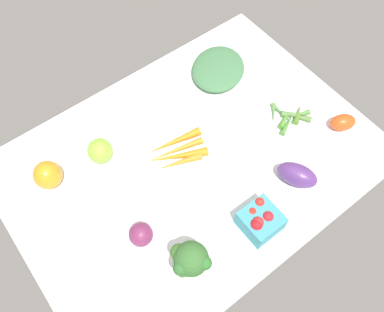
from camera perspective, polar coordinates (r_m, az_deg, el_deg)
tablecloth at (r=121.21cm, az=0.00°, el=-0.72°), size 104.00×76.00×2.00cm
carrot_bunch at (r=120.34cm, az=-2.18°, el=0.60°), size 19.23×12.58×2.64cm
okra_pile at (r=131.18cm, az=13.54°, el=5.33°), size 13.19×12.61×1.99cm
eggplant at (r=117.93cm, az=14.30°, el=-2.55°), size 10.81×13.05×6.38cm
berry_basket at (r=109.79cm, az=9.39°, el=-8.78°), size 9.59×9.59×7.48cm
broccoli_head at (r=100.41cm, az=-0.29°, el=-14.14°), size 9.50×9.82×12.66cm
bell_pepper_orange at (r=119.86cm, az=-19.29°, el=-2.48°), size 9.93×9.93×8.41cm
red_onion_center at (r=108.22cm, az=-7.06°, el=-10.70°), size 6.31×6.31×6.31cm
heirloom_tomato_green at (r=120.45cm, az=-12.57°, el=0.71°), size 7.33×7.33×7.33cm
roma_tomato at (r=132.27cm, az=20.09°, el=4.38°), size 9.16×8.14×5.13cm
leafy_greens_clump at (r=138.51cm, az=3.62°, el=11.92°), size 26.32×25.51×4.10cm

